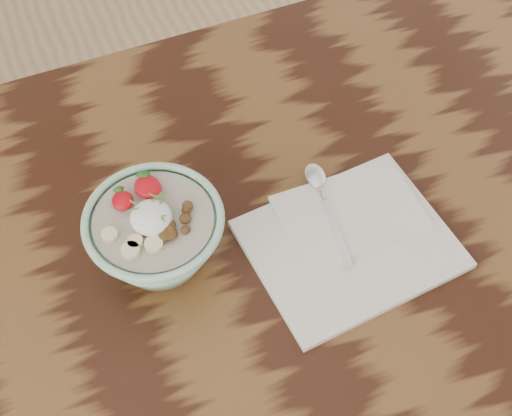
{
  "coord_description": "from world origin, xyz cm",
  "views": [
    {
      "loc": [
        1.81,
        -42.32,
        154.15
      ],
      "look_at": [
        20.06,
        1.92,
        85.19
      ],
      "focal_mm": 50.0,
      "sensor_mm": 36.0,
      "label": 1
    }
  ],
  "objects": [
    {
      "name": "napkin",
      "position": [
        32.13,
        -0.97,
        75.65
      ],
      "size": [
        26.92,
        22.49,
        1.56
      ],
      "rotation": [
        0.0,
        0.0,
        0.09
      ],
      "color": "white",
      "rests_on": "table"
    },
    {
      "name": "spoon",
      "position": [
        31.43,
        6.76,
        76.92
      ],
      "size": [
        4.25,
        16.94,
        0.88
      ],
      "rotation": [
        0.0,
        0.0,
        -0.14
      ],
      "color": "silver",
      "rests_on": "napkin"
    },
    {
      "name": "table",
      "position": [
        0.0,
        0.0,
        65.7
      ],
      "size": [
        160.0,
        90.0,
        75.0
      ],
      "color": "black",
      "rests_on": "ground"
    },
    {
      "name": "breakfast_bowl",
      "position": [
        8.41,
        5.69,
        80.84
      ],
      "size": [
        17.04,
        17.04,
        11.52
      ],
      "rotation": [
        0.0,
        0.0,
        0.26
      ],
      "color": "#9ED4B5",
      "rests_on": "table"
    }
  ]
}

